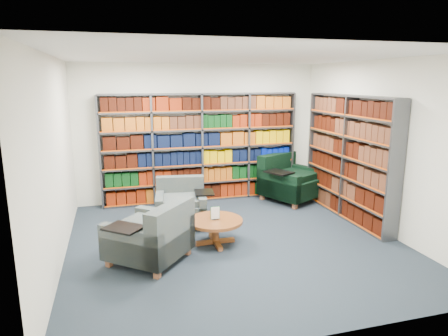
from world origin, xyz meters
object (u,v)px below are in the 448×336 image
object	(u,v)px
chair_green_right	(287,182)
coffee_table	(215,224)
chair_teal_front	(154,238)
chair_teal_left	(181,205)

from	to	relation	value
chair_green_right	coffee_table	distance (m)	2.80
chair_green_right	coffee_table	bearing A→B (deg)	-137.34
chair_teal_front	coffee_table	size ratio (longest dim) A/B	1.59
chair_green_right	chair_teal_front	distance (m)	3.78
chair_green_right	coffee_table	world-z (taller)	chair_green_right
chair_teal_front	coffee_table	xyz separation A→B (m)	(0.96, 0.36, -0.03)
chair_teal_left	coffee_table	size ratio (longest dim) A/B	1.27
chair_teal_front	coffee_table	bearing A→B (deg)	20.75
chair_teal_left	chair_green_right	bearing A→B (deg)	18.27
chair_green_right	chair_teal_front	size ratio (longest dim) A/B	1.04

